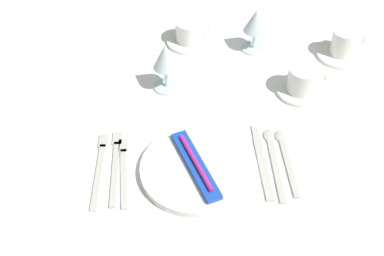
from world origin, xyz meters
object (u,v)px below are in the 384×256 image
(spoon_soup, at_px, (273,155))
(wine_glass_centre, at_px, (256,23))
(fork_outer, at_px, (124,169))
(spoon_dessert, at_px, (285,154))
(coffee_cup_right, at_px, (190,31))
(coffee_cup_left, at_px, (345,42))
(wine_glass_left, at_px, (165,59))
(dinner_knife, at_px, (262,163))
(coffee_cup_far, at_px, (304,79))
(fork_inner, at_px, (115,164))
(toothbrush_package, at_px, (196,165))
(fork_salad, at_px, (100,167))
(dinner_plate, at_px, (196,169))

(spoon_soup, bearing_deg, wine_glass_centre, 87.79)
(fork_outer, relative_size, spoon_dessert, 0.99)
(coffee_cup_right, bearing_deg, coffee_cup_left, -12.24)
(spoon_dessert, xyz_separation_m, wine_glass_left, (-0.27, 0.26, 0.09))
(wine_glass_left, bearing_deg, dinner_knife, -53.03)
(spoon_soup, distance_m, coffee_cup_far, 0.25)
(fork_inner, bearing_deg, toothbrush_package, -10.25)
(spoon_dessert, height_order, wine_glass_left, wine_glass_left)
(coffee_cup_far, bearing_deg, coffee_cup_left, 44.42)
(fork_salad, relative_size, coffee_cup_right, 2.14)
(spoon_dessert, distance_m, wine_glass_left, 0.38)
(coffee_cup_left, bearing_deg, fork_inner, -149.79)
(spoon_dessert, bearing_deg, fork_inner, -179.16)
(dinner_knife, bearing_deg, coffee_cup_left, 52.70)
(fork_inner, distance_m, spoon_dessert, 0.40)
(fork_inner, xyz_separation_m, dinner_knife, (0.34, -0.02, 0.00))
(fork_inner, relative_size, coffee_cup_right, 2.13)
(dinner_knife, xyz_separation_m, coffee_cup_right, (-0.13, 0.48, 0.04))
(coffee_cup_right, relative_size, wine_glass_left, 0.75)
(dinner_plate, bearing_deg, fork_salad, 172.86)
(spoon_soup, xyz_separation_m, coffee_cup_far, (0.12, 0.22, 0.04))
(fork_outer, distance_m, wine_glass_centre, 0.57)
(fork_salad, height_order, dinner_knife, same)
(fork_salad, bearing_deg, spoon_dessert, 1.52)
(dinner_plate, height_order, coffee_cup_right, coffee_cup_right)
(fork_inner, bearing_deg, dinner_knife, -3.12)
(toothbrush_package, xyz_separation_m, fork_inner, (-0.18, 0.03, -0.02))
(fork_outer, distance_m, spoon_dessert, 0.38)
(toothbrush_package, distance_m, fork_inner, 0.19)
(dinner_plate, distance_m, coffee_cup_right, 0.49)
(wine_glass_centre, bearing_deg, fork_salad, -134.85)
(dinner_plate, xyz_separation_m, coffee_cup_left, (0.45, 0.40, 0.04))
(fork_outer, bearing_deg, dinner_plate, -6.24)
(fork_outer, distance_m, fork_inner, 0.02)
(fork_inner, height_order, fork_salad, same)
(coffee_cup_far, xyz_separation_m, wine_glass_left, (-0.36, 0.04, 0.05))
(fork_salad, relative_size, wine_glass_centre, 1.71)
(coffee_cup_left, bearing_deg, dinner_knife, -127.30)
(dinner_knife, relative_size, spoon_soup, 1.03)
(dinner_plate, xyz_separation_m, wine_glass_left, (-0.06, 0.29, 0.09))
(dinner_plate, distance_m, dinner_knife, 0.16)
(coffee_cup_left, height_order, coffee_cup_right, coffee_cup_left)
(spoon_soup, height_order, spoon_dessert, same)
(spoon_dessert, relative_size, coffee_cup_far, 1.95)
(wine_glass_centre, bearing_deg, wine_glass_left, -149.19)
(toothbrush_package, distance_m, spoon_soup, 0.19)
(spoon_soup, relative_size, coffee_cup_right, 2.12)
(spoon_dessert, relative_size, coffee_cup_left, 2.10)
(spoon_soup, distance_m, wine_glass_centre, 0.42)
(spoon_soup, bearing_deg, toothbrush_package, -169.22)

